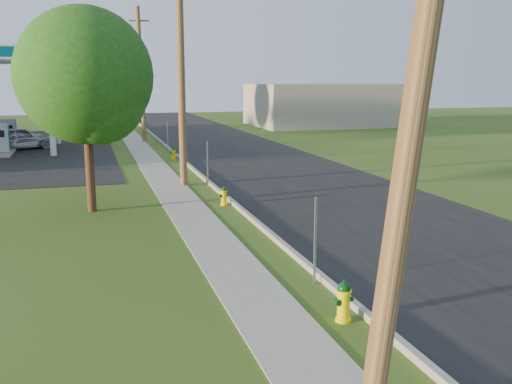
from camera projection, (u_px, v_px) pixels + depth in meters
ground_plane at (402, 378)px, 8.80m from camera, size 140.00×140.00×0.00m
road at (366, 214)px, 19.45m from camera, size 8.00×120.00×0.02m
curb at (253, 220)px, 18.33m from camera, size 0.15×120.00×0.15m
sidewalk at (200, 225)px, 17.86m from camera, size 1.50×120.00×0.03m
utility_pole_near at (422, 56)px, 6.75m from camera, size 1.40×0.32×9.48m
utility_pole_mid at (181, 68)px, 23.65m from camera, size 1.40×0.32×9.80m
utility_pole_far at (141, 75)px, 40.61m from camera, size 1.40×0.32×9.50m
sign_post_near at (315, 241)px, 12.62m from camera, size 0.05×0.04×2.00m
sign_post_mid at (208, 165)px, 23.72m from camera, size 0.05×0.04×2.00m
sign_post_far at (168, 137)px, 35.20m from camera, size 0.05×0.04×2.00m
fuel_pump_ne at (1, 143)px, 34.24m from camera, size 1.20×3.20×1.90m
fuel_pump_se at (10, 137)px, 38.01m from camera, size 1.20×3.20×1.90m
price_pylon at (83, 60)px, 27.65m from camera, size 0.34×2.04×6.85m
distant_building at (326, 105)px, 55.72m from camera, size 14.00×10.00×4.00m
tree_verge at (88, 81)px, 18.94m from camera, size 4.56×4.56×6.92m
tree_lot at (64, 78)px, 45.02m from camera, size 4.69×4.69×7.11m
hydrant_near at (344, 301)px, 10.79m from camera, size 0.42×0.38×0.82m
hydrant_mid at (224, 196)px, 20.71m from camera, size 0.37×0.33×0.71m
hydrant_far at (174, 153)px, 32.56m from camera, size 0.35×0.32×0.70m
car_silver at (19, 138)px, 36.73m from camera, size 4.76×3.38×1.51m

